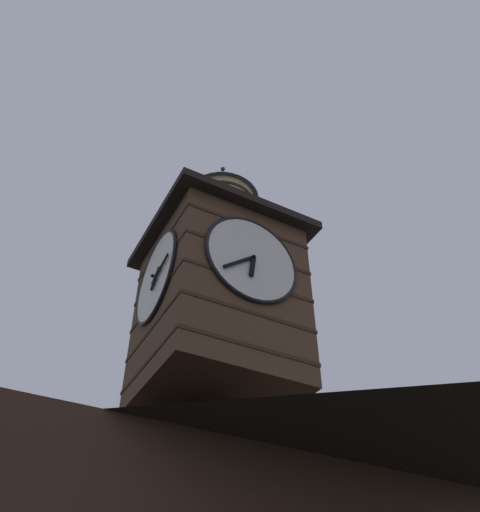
# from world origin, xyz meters

# --- Properties ---
(clock_tower) EXTENTS (4.36, 4.36, 8.57)m
(clock_tower) POSITION_xyz_m (-1.63, -1.97, 10.89)
(clock_tower) COLOR brown
(clock_tower) RESTS_ON building_main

